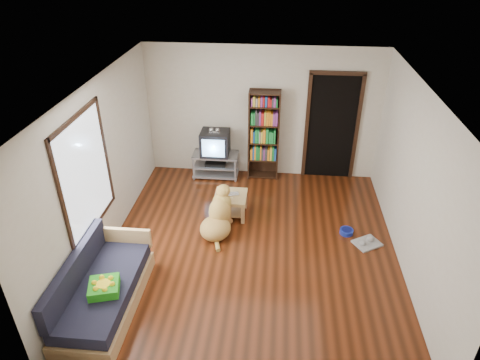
# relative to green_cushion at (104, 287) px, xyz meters

# --- Properties ---
(ground) EXTENTS (5.00, 5.00, 0.00)m
(ground) POSITION_rel_green_cushion_xyz_m (1.75, 1.53, -0.48)
(ground) COLOR #58230F
(ground) RESTS_ON ground
(ceiling) EXTENTS (5.00, 5.00, 0.00)m
(ceiling) POSITION_rel_green_cushion_xyz_m (1.75, 1.53, 2.12)
(ceiling) COLOR white
(ceiling) RESTS_ON ground
(wall_back) EXTENTS (4.50, 0.00, 4.50)m
(wall_back) POSITION_rel_green_cushion_xyz_m (1.75, 4.03, 0.82)
(wall_back) COLOR beige
(wall_back) RESTS_ON ground
(wall_front) EXTENTS (4.50, 0.00, 4.50)m
(wall_front) POSITION_rel_green_cushion_xyz_m (1.75, -0.97, 0.82)
(wall_front) COLOR beige
(wall_front) RESTS_ON ground
(wall_left) EXTENTS (0.00, 5.00, 5.00)m
(wall_left) POSITION_rel_green_cushion_xyz_m (-0.50, 1.53, 0.82)
(wall_left) COLOR beige
(wall_left) RESTS_ON ground
(wall_right) EXTENTS (0.00, 5.00, 5.00)m
(wall_right) POSITION_rel_green_cushion_xyz_m (4.00, 1.53, 0.82)
(wall_right) COLOR beige
(wall_right) RESTS_ON ground
(green_cushion) EXTENTS (0.45, 0.45, 0.12)m
(green_cushion) POSITION_rel_green_cushion_xyz_m (0.00, 0.00, 0.00)
(green_cushion) COLOR #2B981C
(green_cushion) RESTS_ON sofa
(laptop) EXTENTS (0.34, 0.26, 0.02)m
(laptop) POSITION_rel_green_cushion_xyz_m (1.31, 2.40, -0.07)
(laptop) COLOR silver
(laptop) RESTS_ON coffee_table
(dog_bowl) EXTENTS (0.22, 0.22, 0.08)m
(dog_bowl) POSITION_rel_green_cushion_xyz_m (3.29, 2.07, -0.44)
(dog_bowl) COLOR navy
(dog_bowl) RESTS_ON ground
(grey_rag) EXTENTS (0.51, 0.48, 0.03)m
(grey_rag) POSITION_rel_green_cushion_xyz_m (3.59, 1.82, -0.47)
(grey_rag) COLOR #989898
(grey_rag) RESTS_ON ground
(window) EXTENTS (0.03, 1.46, 1.70)m
(window) POSITION_rel_green_cushion_xyz_m (-0.48, 1.03, 1.02)
(window) COLOR white
(window) RESTS_ON wall_left
(doorway) EXTENTS (1.03, 0.05, 2.19)m
(doorway) POSITION_rel_green_cushion_xyz_m (3.10, 4.01, 0.64)
(doorway) COLOR black
(doorway) RESTS_ON wall_back
(tv_stand) EXTENTS (0.90, 0.45, 0.50)m
(tv_stand) POSITION_rel_green_cushion_xyz_m (0.85, 3.78, -0.21)
(tv_stand) COLOR #99999E
(tv_stand) RESTS_ON ground
(crt_tv) EXTENTS (0.55, 0.52, 0.58)m
(crt_tv) POSITION_rel_green_cushion_xyz_m (0.85, 3.80, 0.26)
(crt_tv) COLOR black
(crt_tv) RESTS_ON tv_stand
(bookshelf) EXTENTS (0.60, 0.30, 1.80)m
(bookshelf) POSITION_rel_green_cushion_xyz_m (1.80, 3.88, 0.52)
(bookshelf) COLOR black
(bookshelf) RESTS_ON ground
(sofa) EXTENTS (0.80, 1.80, 0.80)m
(sofa) POSITION_rel_green_cushion_xyz_m (-0.12, 0.15, -0.22)
(sofa) COLOR tan
(sofa) RESTS_ON ground
(coffee_table) EXTENTS (0.55, 0.55, 0.40)m
(coffee_table) POSITION_rel_green_cushion_xyz_m (1.31, 2.43, -0.20)
(coffee_table) COLOR #D8B56E
(coffee_table) RESTS_ON ground
(dog) EXTENTS (0.62, 0.98, 0.80)m
(dog) POSITION_rel_green_cushion_xyz_m (1.17, 1.92, -0.19)
(dog) COLOR gold
(dog) RESTS_ON ground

